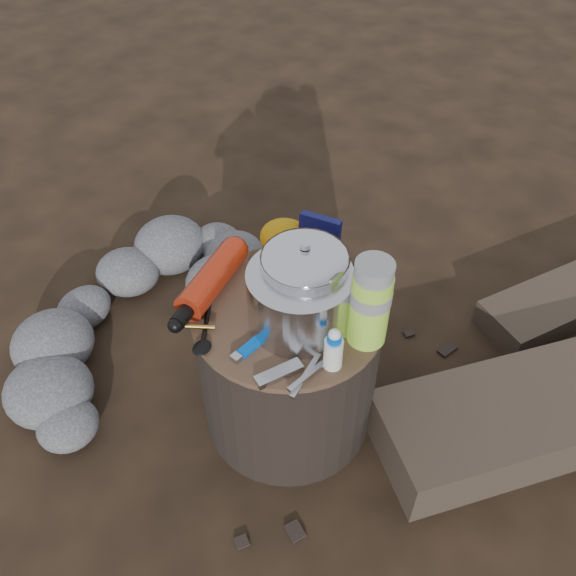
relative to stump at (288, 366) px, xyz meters
The scene contains 15 objects.
ground 0.21m from the stump, ahead, with size 60.00×60.00×0.00m, color black.
stump is the anchor object (origin of this frame).
rock_ring 0.56m from the stump, behind, with size 0.41×0.89×0.18m, color #515155, non-canonical shape.
foil_windscreen 0.28m from the stump, 16.49° to the right, with size 0.23×0.23×0.14m, color #BABAC1.
camping_pot 0.30m from the stump, 37.55° to the left, with size 0.19×0.19×0.19m, color silver.
fuel_bottle 0.31m from the stump, 167.22° to the right, with size 0.07×0.29×0.07m, color #AA2710, non-canonical shape.
thermos 0.36m from the stump, ahead, with size 0.09×0.09×0.21m, color #9FD939.
travel_mug 0.32m from the stump, 44.86° to the left, with size 0.07×0.07×0.11m, color black.
stuff_sack 0.32m from the stump, 123.79° to the left, with size 0.14×0.12×0.10m, color #BA8107.
food_pouch 0.33m from the stump, 99.70° to the left, with size 0.10×0.02×0.13m, color #0D0F4F.
lighter 0.26m from the stump, 92.04° to the right, with size 0.02×0.08×0.01m, color #004CC1.
multitool 0.28m from the stump, 62.52° to the right, with size 0.03×0.10×0.01m, color #B4B4B9.
pot_grabber 0.28m from the stump, 43.59° to the right, with size 0.04×0.15×0.01m, color #B4B4B9, non-canonical shape.
spork 0.28m from the stump, 132.00° to the right, with size 0.03×0.15×0.01m, color black, non-canonical shape.
squeeze_bottle 0.31m from the stump, 26.40° to the right, with size 0.04×0.04×0.10m, color silver.
Camera 1 is at (0.53, -0.81, 1.44)m, focal length 38.59 mm.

